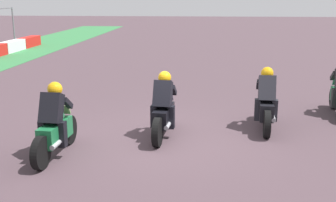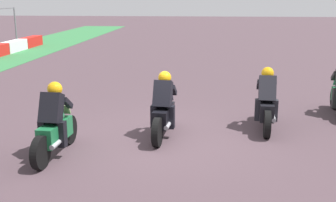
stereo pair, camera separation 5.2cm
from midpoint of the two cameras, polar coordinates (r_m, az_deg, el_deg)
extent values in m
plane|color=#4A383F|center=(9.62, 0.19, -5.04)|extent=(120.00, 120.00, 0.00)
cube|color=white|center=(26.23, -20.23, 7.05)|extent=(2.37, 0.60, 0.64)
cube|color=red|center=(28.42, -18.16, 7.69)|extent=(2.37, 0.60, 0.64)
cylinder|color=slate|center=(31.06, -20.09, 9.70)|extent=(0.10, 0.10, 2.43)
cylinder|color=black|center=(12.91, 21.98, 0.38)|extent=(0.65, 0.18, 0.64)
cube|color=black|center=(12.05, 21.99, 0.34)|extent=(0.19, 0.15, 0.52)
cube|color=black|center=(12.33, 21.90, 3.21)|extent=(0.39, 0.12, 0.31)
cylinder|color=black|center=(11.14, 13.11, -1.01)|extent=(0.65, 0.19, 0.64)
cylinder|color=black|center=(9.80, 13.55, -3.12)|extent=(0.65, 0.19, 0.64)
cube|color=black|center=(10.42, 13.37, -1.05)|extent=(1.12, 0.40, 0.40)
ellipsoid|color=black|center=(10.45, 13.43, 0.68)|extent=(0.50, 0.34, 0.24)
cube|color=red|center=(9.93, 13.55, -1.69)|extent=(0.07, 0.16, 0.08)
cylinder|color=#A5A5AD|center=(10.13, 14.35, -2.30)|extent=(0.43, 0.13, 0.10)
cube|color=black|center=(10.20, 13.57, 1.63)|extent=(0.51, 0.44, 0.66)
sphere|color=orange|center=(10.35, 13.60, 3.73)|extent=(0.32, 0.32, 0.30)
cube|color=slate|center=(10.83, 13.32, 1.37)|extent=(0.17, 0.27, 0.23)
cube|color=black|center=(10.29, 12.30, -1.17)|extent=(0.19, 0.15, 0.52)
cube|color=black|center=(10.32, 14.52, -1.26)|extent=(0.19, 0.15, 0.52)
cube|color=black|center=(10.56, 12.47, 2.22)|extent=(0.39, 0.13, 0.31)
cube|color=black|center=(10.58, 14.42, 2.13)|extent=(0.39, 0.13, 0.31)
cylinder|color=black|center=(10.30, 0.33, -1.87)|extent=(0.65, 0.20, 0.64)
cylinder|color=black|center=(8.99, -1.30, -4.28)|extent=(0.65, 0.20, 0.64)
cube|color=black|center=(9.59, -0.43, -1.97)|extent=(1.13, 0.43, 0.40)
ellipsoid|color=black|center=(9.61, -0.31, -0.08)|extent=(0.51, 0.35, 0.24)
cube|color=red|center=(9.11, -1.05, -2.72)|extent=(0.08, 0.17, 0.08)
cylinder|color=#A5A5AD|center=(9.27, 0.12, -3.38)|extent=(0.43, 0.14, 0.10)
cube|color=black|center=(9.37, -0.55, 0.93)|extent=(0.52, 0.45, 0.66)
sphere|color=orange|center=(9.51, -0.30, 3.22)|extent=(0.33, 0.33, 0.30)
cube|color=slate|center=(9.98, 0.13, 0.69)|extent=(0.18, 0.27, 0.23)
cube|color=black|center=(9.52, -1.75, -2.10)|extent=(0.19, 0.16, 0.52)
cube|color=black|center=(9.44, 0.62, -2.23)|extent=(0.19, 0.16, 0.52)
cube|color=black|center=(9.76, -1.15, 1.59)|extent=(0.39, 0.14, 0.31)
cube|color=black|center=(9.69, 0.93, 1.50)|extent=(0.39, 0.14, 0.31)
cylinder|color=black|center=(9.40, -13.25, -3.83)|extent=(0.65, 0.18, 0.64)
cylinder|color=black|center=(8.20, -16.87, -6.77)|extent=(0.65, 0.18, 0.64)
cube|color=#1B6B3B|center=(8.74, -15.01, -4.09)|extent=(1.12, 0.39, 0.40)
ellipsoid|color=#1B6B3B|center=(8.74, -14.87, -2.02)|extent=(0.50, 0.33, 0.24)
cube|color=red|center=(8.29, -16.41, -5.02)|extent=(0.07, 0.16, 0.08)
cylinder|color=#A5A5AD|center=(8.41, -14.89, -5.72)|extent=(0.43, 0.13, 0.10)
cube|color=black|center=(8.50, -15.49, -0.96)|extent=(0.51, 0.43, 0.66)
sphere|color=orange|center=(8.62, -15.05, 1.60)|extent=(0.32, 0.32, 0.30)
cube|color=#7A8D5D|center=(9.08, -13.90, -1.09)|extent=(0.17, 0.27, 0.23)
cube|color=black|center=(8.71, -16.53, -4.24)|extent=(0.19, 0.15, 0.52)
cube|color=black|center=(8.55, -14.09, -4.42)|extent=(0.19, 0.15, 0.52)
cube|color=black|center=(8.91, -15.58, -0.16)|extent=(0.39, 0.12, 0.31)
cube|color=black|center=(8.77, -13.43, -0.25)|extent=(0.39, 0.12, 0.31)
camera|label=1|loc=(0.03, -89.84, 0.04)|focal=44.58mm
camera|label=2|loc=(0.03, 90.16, -0.04)|focal=44.58mm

